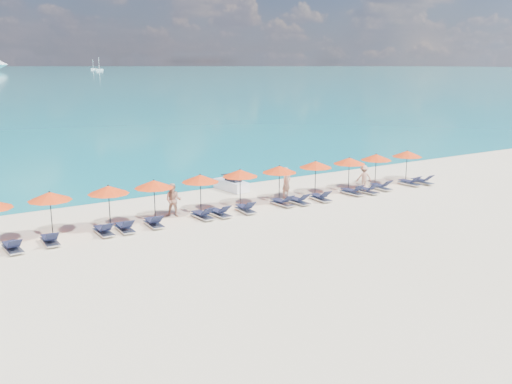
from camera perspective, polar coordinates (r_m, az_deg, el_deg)
ground at (r=29.82m, az=3.10°, el=-3.34°), size 1400.00×1400.00×0.00m
sailboat_near at (r=551.87m, az=-15.40°, el=11.74°), size 6.60×2.20×12.10m
sailboat_far at (r=620.60m, az=-15.96°, el=11.77°), size 5.56×1.85×10.19m
jetski at (r=37.73m, az=-2.47°, el=0.77°), size 1.29×2.83×0.98m
beachgoer_a at (r=35.60m, az=3.06°, el=0.95°), size 0.81×0.65×1.93m
beachgoer_b at (r=31.50m, az=-8.27°, el=-0.82°), size 1.04×0.95×1.86m
beachgoer_c at (r=38.59m, az=10.74°, el=1.45°), size 1.16×0.83×1.63m
umbrella_1 at (r=29.13m, az=-19.93°, el=-0.40°), size 2.10×2.10×2.28m
umbrella_2 at (r=29.71m, az=-14.55°, el=0.22°), size 2.10×2.10×2.28m
umbrella_3 at (r=30.59m, az=-10.17°, el=0.79°), size 2.10×2.10×2.28m
umbrella_4 at (r=31.72m, az=-5.59°, el=1.37°), size 2.10×2.10×2.28m
umbrella_5 at (r=33.09m, az=-1.60°, el=1.90°), size 2.10×2.10×2.28m
umbrella_6 at (r=34.29m, az=2.36°, el=2.29°), size 2.10×2.10×2.28m
umbrella_7 at (r=36.09m, az=5.99°, el=2.76°), size 2.10×2.10×2.28m
umbrella_8 at (r=37.69m, az=9.31°, el=3.10°), size 2.10×2.10×2.28m
umbrella_9 at (r=39.49m, az=11.93°, el=3.43°), size 2.10×2.10×2.28m
umbrella_10 at (r=41.46m, az=14.88°, el=3.72°), size 2.10×2.10×2.28m
lounger_1 at (r=27.87m, az=-23.17°, el=-5.06°), size 0.73×1.74×0.66m
lounger_2 at (r=28.31m, az=-19.90°, el=-4.51°), size 0.66×1.71×0.66m
lounger_3 at (r=29.05m, az=-14.97°, el=-3.73°), size 0.64×1.71×0.66m
lounger_4 at (r=29.33m, az=-12.99°, el=-3.46°), size 0.68×1.72×0.66m
lounger_5 at (r=29.91m, az=-10.19°, el=-3.01°), size 0.71×1.73×0.66m
lounger_6 at (r=31.02m, az=-5.36°, el=-2.28°), size 0.73×1.74×0.66m
lounger_7 at (r=31.40m, az=-3.65°, el=-2.06°), size 0.73×1.74×0.66m
lounger_8 at (r=32.19m, az=-1.06°, el=-1.66°), size 0.76×1.74×0.66m
lounger_9 at (r=33.68m, az=2.66°, el=-1.01°), size 0.75×1.74×0.66m
lounger_10 at (r=34.14m, az=4.27°, el=-0.84°), size 0.73×1.74×0.66m
lounger_11 at (r=35.06m, az=6.48°, el=-0.52°), size 0.74×1.74×0.66m
lounger_12 at (r=36.92m, az=9.61°, el=0.06°), size 0.74×1.74×0.66m
lounger_13 at (r=37.50m, az=11.06°, el=0.20°), size 0.74×1.74×0.66m
lounger_14 at (r=38.73m, az=12.40°, el=0.54°), size 0.63×1.70×0.66m
lounger_15 at (r=40.57m, az=15.15°, el=0.95°), size 0.71×1.73×0.66m
lounger_16 at (r=41.27m, az=16.31°, el=1.07°), size 0.71×1.73×0.66m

